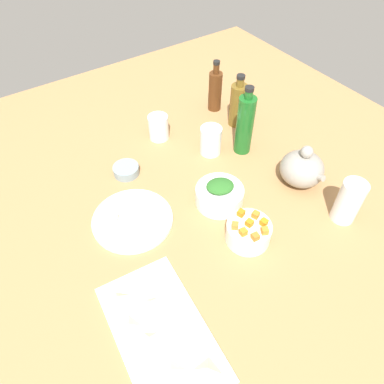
% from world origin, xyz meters
% --- Properties ---
extents(tabletop, '(1.90, 1.90, 0.03)m').
position_xyz_m(tabletop, '(0.00, 0.00, 0.01)').
color(tabletop, '#A17448').
rests_on(tabletop, ground).
extents(cutting_board, '(0.38, 0.24, 0.01)m').
position_xyz_m(cutting_board, '(0.30, -0.29, 0.03)').
color(cutting_board, white).
rests_on(cutting_board, tabletop).
extents(plate_tofu, '(0.24, 0.24, 0.01)m').
position_xyz_m(plate_tofu, '(-0.04, -0.19, 0.04)').
color(plate_tofu, white).
rests_on(plate_tofu, tabletop).
extents(bowl_greens, '(0.15, 0.15, 0.06)m').
position_xyz_m(bowl_greens, '(0.04, 0.07, 0.06)').
color(bowl_greens, white).
rests_on(bowl_greens, tabletop).
extents(bowl_carrots, '(0.13, 0.13, 0.06)m').
position_xyz_m(bowl_carrots, '(0.20, 0.05, 0.06)').
color(bowl_carrots, white).
rests_on(bowl_carrots, tabletop).
extents(bowl_small_side, '(0.09, 0.09, 0.03)m').
position_xyz_m(bowl_small_side, '(-0.23, -0.11, 0.05)').
color(bowl_small_side, gray).
rests_on(bowl_small_side, tabletop).
extents(teapot, '(0.16, 0.14, 0.15)m').
position_xyz_m(teapot, '(0.12, 0.35, 0.09)').
color(teapot, gray).
rests_on(teapot, tabletop).
extents(bottle_0, '(0.05, 0.05, 0.21)m').
position_xyz_m(bottle_0, '(-0.37, 0.37, 0.12)').
color(bottle_0, '#4E2A12').
rests_on(bottle_0, tabletop).
extents(bottle_1, '(0.06, 0.06, 0.25)m').
position_xyz_m(bottle_1, '(-0.11, 0.29, 0.14)').
color(bottle_1, '#195D1F').
rests_on(bottle_1, tabletop).
extents(bottle_2, '(0.06, 0.06, 0.21)m').
position_xyz_m(bottle_2, '(-0.25, 0.38, 0.12)').
color(bottle_2, brown).
rests_on(bottle_2, tabletop).
extents(drinking_glass_0, '(0.07, 0.07, 0.14)m').
position_xyz_m(drinking_glass_0, '(0.30, 0.34, 0.10)').
color(drinking_glass_0, white).
rests_on(drinking_glass_0, tabletop).
extents(drinking_glass_1, '(0.07, 0.07, 0.09)m').
position_xyz_m(drinking_glass_1, '(-0.34, 0.08, 0.08)').
color(drinking_glass_1, white).
rests_on(drinking_glass_1, tabletop).
extents(drinking_glass_2, '(0.08, 0.08, 0.10)m').
position_xyz_m(drinking_glass_2, '(-0.17, 0.19, 0.08)').
color(drinking_glass_2, white).
rests_on(drinking_glass_2, tabletop).
extents(carrot_cube_0, '(0.02, 0.02, 0.02)m').
position_xyz_m(carrot_cube_0, '(0.21, 0.02, 0.10)').
color(carrot_cube_0, orange).
rests_on(carrot_cube_0, bowl_carrots).
extents(carrot_cube_1, '(0.02, 0.02, 0.02)m').
position_xyz_m(carrot_cube_1, '(0.20, 0.05, 0.10)').
color(carrot_cube_1, orange).
rests_on(carrot_cube_1, bowl_carrots).
extents(carrot_cube_2, '(0.02, 0.02, 0.02)m').
position_xyz_m(carrot_cube_2, '(0.24, 0.04, 0.10)').
color(carrot_cube_2, orange).
rests_on(carrot_cube_2, bowl_carrots).
extents(carrot_cube_3, '(0.03, 0.03, 0.02)m').
position_xyz_m(carrot_cube_3, '(0.19, 0.02, 0.10)').
color(carrot_cube_3, orange).
rests_on(carrot_cube_3, bowl_carrots).
extents(carrot_cube_4, '(0.02, 0.02, 0.02)m').
position_xyz_m(carrot_cube_4, '(0.16, 0.06, 0.10)').
color(carrot_cube_4, orange).
rests_on(carrot_cube_4, bowl_carrots).
extents(carrot_cube_5, '(0.02, 0.02, 0.02)m').
position_xyz_m(carrot_cube_5, '(0.19, 0.09, 0.10)').
color(carrot_cube_5, orange).
rests_on(carrot_cube_5, bowl_carrots).
extents(carrot_cube_6, '(0.02, 0.02, 0.02)m').
position_xyz_m(carrot_cube_6, '(0.22, 0.09, 0.10)').
color(carrot_cube_6, orange).
rests_on(carrot_cube_6, bowl_carrots).
extents(carrot_cube_7, '(0.02, 0.02, 0.02)m').
position_xyz_m(carrot_cube_7, '(0.24, 0.07, 0.10)').
color(carrot_cube_7, orange).
rests_on(carrot_cube_7, bowl_carrots).
extents(chopped_greens_mound, '(0.10, 0.10, 0.03)m').
position_xyz_m(chopped_greens_mound, '(0.04, 0.07, 0.10)').
color(chopped_greens_mound, '#296324').
rests_on(chopped_greens_mound, bowl_greens).
extents(tofu_cube_0, '(0.03, 0.03, 0.02)m').
position_xyz_m(tofu_cube_0, '(-0.06, -0.15, 0.05)').
color(tofu_cube_0, white).
rests_on(tofu_cube_0, plate_tofu).
extents(tofu_cube_1, '(0.03, 0.03, 0.02)m').
position_xyz_m(tofu_cube_1, '(-0.03, -0.18, 0.05)').
color(tofu_cube_1, white).
rests_on(tofu_cube_1, plate_tofu).
extents(tofu_cube_2, '(0.03, 0.03, 0.02)m').
position_xyz_m(tofu_cube_2, '(-0.06, -0.24, 0.05)').
color(tofu_cube_2, '#FAECCA').
rests_on(tofu_cube_2, plate_tofu).
extents(tofu_cube_3, '(0.03, 0.03, 0.02)m').
position_xyz_m(tofu_cube_3, '(-0.01, -0.22, 0.05)').
color(tofu_cube_3, white).
rests_on(tofu_cube_3, plate_tofu).
extents(dumpling_0, '(0.05, 0.05, 0.03)m').
position_xyz_m(dumpling_0, '(0.18, -0.34, 0.05)').
color(dumpling_0, beige).
rests_on(dumpling_0, cutting_board).
extents(dumpling_1, '(0.05, 0.05, 0.02)m').
position_xyz_m(dumpling_1, '(0.30, -0.32, 0.05)').
color(dumpling_1, beige).
rests_on(dumpling_1, cutting_board).
extents(dumpling_2, '(0.05, 0.05, 0.03)m').
position_xyz_m(dumpling_2, '(0.23, -0.28, 0.05)').
color(dumpling_2, beige).
rests_on(dumpling_2, cutting_board).
extents(dumpling_3, '(0.07, 0.07, 0.03)m').
position_xyz_m(dumpling_3, '(0.43, -0.25, 0.05)').
color(dumpling_3, beige).
rests_on(dumpling_3, cutting_board).
extents(dumpling_4, '(0.06, 0.06, 0.02)m').
position_xyz_m(dumpling_4, '(0.39, -0.32, 0.05)').
color(dumpling_4, beige).
rests_on(dumpling_4, cutting_board).
extents(dumpling_5, '(0.06, 0.06, 0.03)m').
position_xyz_m(dumpling_5, '(0.25, -0.35, 0.05)').
color(dumpling_5, beige).
rests_on(dumpling_5, cutting_board).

